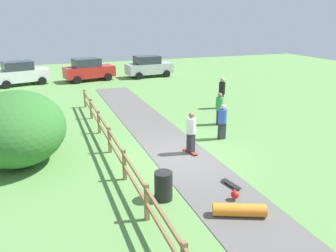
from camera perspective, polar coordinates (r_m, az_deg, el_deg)
The scene contains 14 objects.
ground_plane at distance 13.64m, azimuth 2.10°, elevation -4.96°, with size 60.00×60.00×0.00m, color #60934C.
asphalt_path at distance 13.64m, azimuth 2.10°, elevation -4.93°, with size 2.40×28.00×0.02m, color #605E5B.
wooden_fence at distance 12.68m, azimuth -8.80°, elevation -3.76°, with size 0.12×18.12×1.10m.
bush_large at distance 13.77m, azimuth -24.31°, elevation -0.29°, with size 3.59×4.31×2.75m, color #33702D.
trash_bin at distance 10.35m, azimuth -0.79°, elevation -10.13°, with size 0.56×0.56×0.90m, color black.
skater_riding at distance 13.48m, azimuth 3.94°, elevation -0.83°, with size 0.46×0.82×1.72m.
skater_fallen at distance 9.93m, azimuth 11.97°, elevation -13.58°, with size 1.50×1.38×0.36m.
skateboard_loose at distance 11.41m, azimuth 10.66°, elevation -9.68°, with size 0.33×0.82×0.08m.
bystander_blue at distance 15.30m, azimuth 9.22°, elevation 0.98°, with size 0.42×0.42×1.63m.
bystander_green at distance 17.38m, azimuth 8.72°, elevation 3.16°, with size 0.54×0.54×1.67m.
bystander_black at distance 20.55m, azimuth 9.14°, elevation 5.83°, with size 0.49×0.49×1.87m.
parked_car_white at distance 29.91m, azimuth -23.76°, elevation 8.21°, with size 4.49×2.78×1.92m.
parked_car_silver at distance 31.26m, azimuth -3.30°, elevation 10.07°, with size 4.33×2.29×1.92m.
parked_car_red at distance 30.11m, azimuth -13.32°, elevation 9.31°, with size 4.44×2.59×1.92m.
Camera 1 is at (-4.87, -11.56, 5.36)m, focal length 35.88 mm.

